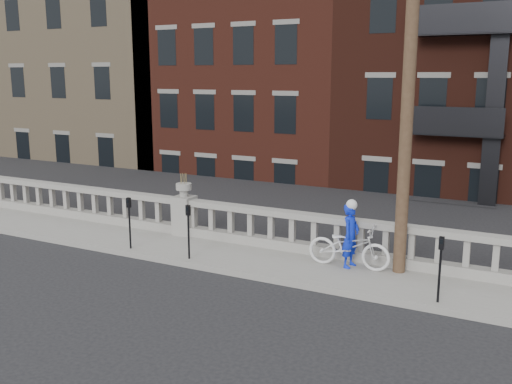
% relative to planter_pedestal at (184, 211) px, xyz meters
% --- Properties ---
extents(ground, '(120.00, 120.00, 0.00)m').
position_rel_planter_pedestal_xyz_m(ground, '(0.00, -3.95, -0.83)').
color(ground, black).
rests_on(ground, ground).
extents(sidewalk, '(32.00, 2.20, 0.15)m').
position_rel_planter_pedestal_xyz_m(sidewalk, '(0.00, -0.95, -0.76)').
color(sidewalk, gray).
rests_on(sidewalk, ground).
extents(balustrade, '(28.00, 0.34, 1.03)m').
position_rel_planter_pedestal_xyz_m(balustrade, '(0.00, 0.00, -0.19)').
color(balustrade, gray).
rests_on(balustrade, sidewalk).
extents(planter_pedestal, '(0.55, 0.55, 1.76)m').
position_rel_planter_pedestal_xyz_m(planter_pedestal, '(0.00, 0.00, 0.00)').
color(planter_pedestal, gray).
rests_on(planter_pedestal, sidewalk).
extents(lower_level, '(80.00, 44.00, 20.80)m').
position_rel_planter_pedestal_xyz_m(lower_level, '(0.56, 19.09, 1.80)').
color(lower_level, '#605E59').
rests_on(lower_level, ground).
extents(utility_pole, '(1.60, 0.28, 10.00)m').
position_rel_planter_pedestal_xyz_m(utility_pole, '(6.20, -0.35, 4.41)').
color(utility_pole, '#422D1E').
rests_on(utility_pole, sidewalk).
extents(parking_meter_a, '(0.10, 0.09, 1.36)m').
position_rel_planter_pedestal_xyz_m(parking_meter_a, '(-0.48, -1.80, 0.17)').
color(parking_meter_a, black).
rests_on(parking_meter_a, sidewalk).
extents(parking_meter_b, '(0.10, 0.09, 1.36)m').
position_rel_planter_pedestal_xyz_m(parking_meter_b, '(1.36, -1.80, 0.17)').
color(parking_meter_b, black).
rests_on(parking_meter_b, sidewalk).
extents(parking_meter_c, '(0.10, 0.09, 1.36)m').
position_rel_planter_pedestal_xyz_m(parking_meter_c, '(7.33, -1.80, 0.17)').
color(parking_meter_c, black).
rests_on(parking_meter_c, sidewalk).
extents(bicycle, '(1.98, 0.77, 1.03)m').
position_rel_planter_pedestal_xyz_m(bicycle, '(5.07, -0.59, -0.17)').
color(bicycle, silver).
rests_on(bicycle, sidewalk).
extents(cyclist, '(0.43, 0.60, 1.52)m').
position_rel_planter_pedestal_xyz_m(cyclist, '(5.08, -0.54, 0.08)').
color(cyclist, '#0D26D1').
rests_on(cyclist, sidewalk).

